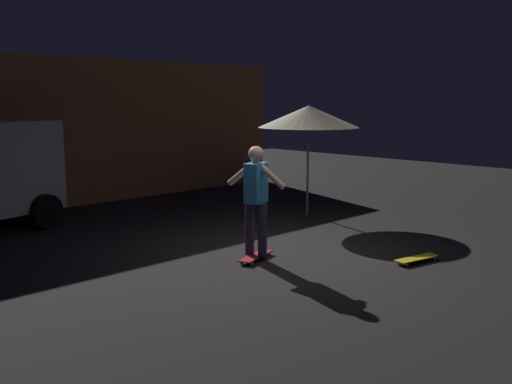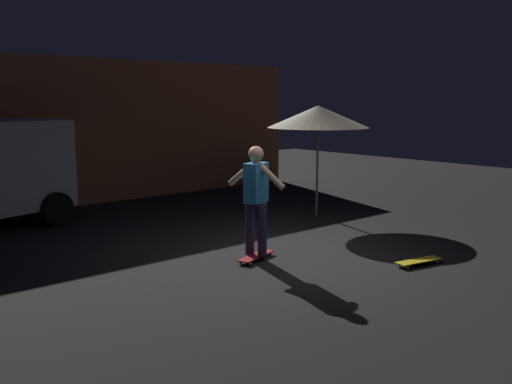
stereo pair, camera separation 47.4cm
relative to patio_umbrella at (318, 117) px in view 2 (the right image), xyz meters
The scene contains 6 objects.
ground_plane 3.92m from the patio_umbrella, 143.72° to the right, with size 28.00×28.00×0.00m, color black.
low_building 7.36m from the patio_umbrella, 116.41° to the left, with size 12.48×4.50×3.37m.
patio_umbrella is the anchor object (origin of this frame).
skateboard_ridden 4.13m from the patio_umbrella, 151.78° to the right, with size 0.80×0.43×0.07m.
skateboard_spare 4.32m from the patio_umbrella, 113.75° to the right, with size 0.80×0.35×0.07m.
skater 3.75m from the patio_umbrella, 151.78° to the right, with size 0.43×0.96×1.67m.
Camera 2 is at (-5.98, -6.05, 2.42)m, focal length 39.68 mm.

